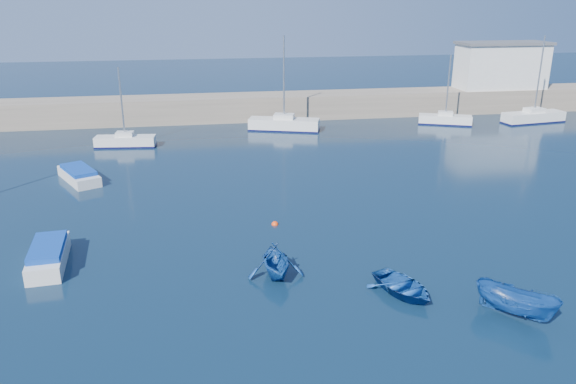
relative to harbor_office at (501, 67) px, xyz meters
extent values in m
cube|color=gray|center=(-30.00, 0.00, -3.80)|extent=(96.00, 4.50, 2.60)
cube|color=silver|center=(0.00, 0.00, 0.00)|extent=(10.00, 4.00, 5.00)
cube|color=silver|center=(-41.77, -10.36, -4.62)|extent=(5.43, 2.05, 0.97)
cylinder|color=#B7BABC|center=(-41.77, -10.36, -1.09)|extent=(0.14, 0.14, 6.09)
cube|color=silver|center=(-26.63, -6.22, -4.51)|extent=(7.31, 4.07, 1.18)
cylinder|color=#B7BABC|center=(-26.63, -6.22, 0.13)|extent=(0.17, 0.17, 8.10)
cube|color=silver|center=(-9.41, -6.38, -4.61)|extent=(5.59, 3.46, 0.98)
cylinder|color=#B7BABC|center=(-9.41, -6.38, -1.01)|extent=(0.15, 0.15, 6.23)
cube|color=silver|center=(0.36, -7.05, -4.54)|extent=(7.08, 2.88, 1.12)
cylinder|color=#B7BABC|center=(0.36, -7.05, -0.03)|extent=(0.16, 0.16, 7.91)
cube|color=silver|center=(-43.17, -34.01, -4.69)|extent=(1.99, 4.71, 0.82)
cube|color=#0D3794|center=(-43.17, -34.01, -4.13)|extent=(1.82, 3.56, 0.31)
cube|color=silver|center=(-44.13, -20.03, -4.74)|extent=(3.74, 5.11, 0.73)
cube|color=#0D3794|center=(-44.13, -20.03, -4.23)|extent=(3.11, 3.99, 0.27)
imported|color=navy|center=(-26.63, -39.79, -4.75)|extent=(3.49, 4.04, 0.70)
imported|color=navy|center=(-32.09, -37.10, -4.28)|extent=(2.73, 3.15, 1.65)
imported|color=navy|center=(-22.65, -42.45, -4.42)|extent=(3.31, 3.56, 1.37)
sphere|color=#FF3E0D|center=(-31.17, -30.71, -5.10)|extent=(0.42, 0.42, 0.42)
camera|label=1|loc=(-35.57, -61.22, 7.73)|focal=35.00mm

